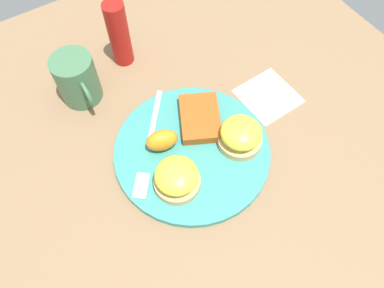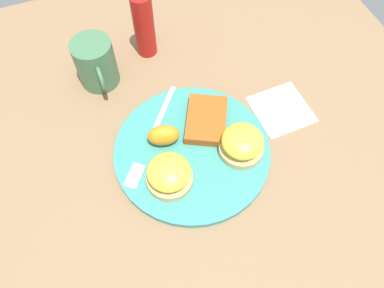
{
  "view_description": "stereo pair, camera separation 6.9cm",
  "coord_description": "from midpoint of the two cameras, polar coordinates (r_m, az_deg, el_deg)",
  "views": [
    {
      "loc": [
        0.29,
        -0.18,
        0.63
      ],
      "look_at": [
        0.0,
        0.0,
        0.03
      ],
      "focal_mm": 35.0,
      "sensor_mm": 36.0,
      "label": 1
    },
    {
      "loc": [
        0.32,
        -0.12,
        0.63
      ],
      "look_at": [
        0.0,
        0.0,
        0.03
      ],
      "focal_mm": 35.0,
      "sensor_mm": 36.0,
      "label": 2
    }
  ],
  "objects": [
    {
      "name": "ground_plane",
      "position": [
        0.72,
        2.73,
        -1.61
      ],
      "size": [
        1.1,
        1.1,
        0.0
      ],
      "primitive_type": "plane",
      "color": "#846647"
    },
    {
      "name": "plate",
      "position": [
        0.71,
        2.76,
        -1.34
      ],
      "size": [
        0.3,
        0.3,
        0.01
      ],
      "primitive_type": "cylinder",
      "color": "teal",
      "rests_on": "ground_plane"
    },
    {
      "name": "sandwich_benedict_left",
      "position": [
        0.65,
        -0.49,
        -4.89
      ],
      "size": [
        0.08,
        0.08,
        0.05
      ],
      "color": "tan",
      "rests_on": "plate"
    },
    {
      "name": "sandwich_benedict_right",
      "position": [
        0.69,
        10.46,
        -0.17
      ],
      "size": [
        0.08,
        0.08,
        0.05
      ],
      "color": "tan",
      "rests_on": "plate"
    },
    {
      "name": "hashbrown_patty",
      "position": [
        0.73,
        4.91,
        3.47
      ],
      "size": [
        0.13,
        0.12,
        0.02
      ],
      "primitive_type": "cube",
      "rotation": [
        0.0,
        0.0,
        -0.46
      ],
      "color": "#A84D1A",
      "rests_on": "plate"
    },
    {
      "name": "orange_wedge",
      "position": [
        0.69,
        -1.57,
        1.09
      ],
      "size": [
        0.05,
        0.07,
        0.04
      ],
      "primitive_type": "ellipsoid",
      "rotation": [
        0.0,
        0.0,
        4.47
      ],
      "color": "orange",
      "rests_on": "plate"
    },
    {
      "name": "fork",
      "position": [
        0.71,
        -3.67,
        0.26
      ],
      "size": [
        0.2,
        0.16,
        0.0
      ],
      "color": "silver",
      "rests_on": "plate"
    },
    {
      "name": "cup",
      "position": [
        0.79,
        -12.02,
        11.75
      ],
      "size": [
        0.11,
        0.08,
        0.1
      ],
      "color": "#42704C",
      "rests_on": "ground_plane"
    },
    {
      "name": "napkin",
      "position": [
        0.8,
        15.88,
        4.94
      ],
      "size": [
        0.11,
        0.11,
        0.0
      ],
      "primitive_type": "cube",
      "rotation": [
        0.0,
        0.0,
        0.04
      ],
      "color": "white",
      "rests_on": "ground_plane"
    },
    {
      "name": "condiment_bottle",
      "position": [
        0.82,
        -4.91,
        17.38
      ],
      "size": [
        0.04,
        0.04,
        0.15
      ],
      "primitive_type": "cylinder",
      "color": "#B21914",
      "rests_on": "ground_plane"
    }
  ]
}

